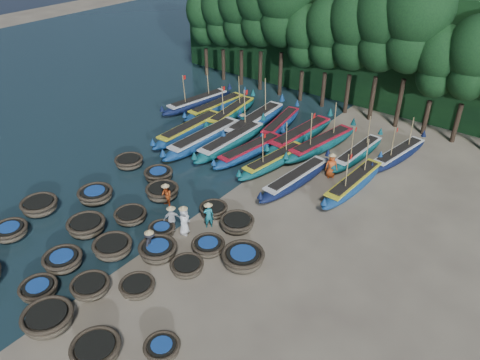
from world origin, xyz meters
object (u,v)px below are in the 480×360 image
Objects in this scene: coracle_14 at (187,267)px; coracle_17 at (162,230)px; long_boat_14 at (300,135)px; coracle_8 at (137,287)px; long_boat_5 at (251,150)px; long_boat_2 at (190,129)px; coracle_11 at (86,226)px; coracle_2 at (39,289)px; coracle_15 at (95,195)px; coracle_6 at (63,260)px; coracle_5 at (10,231)px; coracle_4 at (96,350)px; coracle_16 at (130,216)px; long_boat_9 at (198,102)px; coracle_7 at (90,286)px; long_boat_8 at (354,183)px; long_boat_12 at (255,121)px; coracle_18 at (208,246)px; long_boat_4 at (232,141)px; fisherman_1 at (209,214)px; fisherman_3 at (150,243)px; fisherman_5 at (243,123)px; coracle_13 at (158,250)px; coracle_21 at (159,175)px; fisherman_4 at (172,218)px; coracle_10 at (39,206)px; coracle_22 at (162,192)px; long_boat_15 at (321,144)px; coracle_20 at (129,162)px; coracle_23 at (214,210)px; long_boat_10 at (217,107)px; coracle_12 at (113,247)px; long_boat_7 at (296,179)px; coracle_24 at (237,223)px; fisherman_0 at (184,220)px; coracle_9 at (162,349)px; long_boat_16 at (358,153)px; long_boat_17 at (398,154)px; long_boat_11 at (231,113)px; long_boat_6 at (274,161)px; long_boat_13 at (280,124)px; coracle_3 at (48,319)px.

coracle_14 is 1.09× the size of coracle_17.
coracle_8 is at bearing -78.81° from long_boat_14.
long_boat_2 is at bearing -170.71° from long_boat_5.
long_boat_5 reaches higher than coracle_11.
coracle_15 is at bearing 123.07° from coracle_2.
coracle_5 is at bearing -175.60° from coracle_6.
coracle_4 is 9.52m from coracle_16.
coracle_7 is at bearing -51.50° from long_boat_9.
long_boat_12 is (-10.57, 3.62, 0.09)m from long_boat_8.
coracle_14 is at bearing -83.99° from coracle_18.
long_boat_4 is 1.09× the size of long_boat_9.
coracle_17 is 12.66m from long_boat_2.
long_boat_8 is 4.32× the size of fisherman_1.
coracle_8 is 2.80m from fisherman_3.
fisherman_5 is at bearing -10.08° from fisherman_3.
coracle_5 is at bearing -153.59° from coracle_13.
coracle_21 is 1.25× the size of fisherman_4.
coracle_7 is 1.11× the size of fisherman_5.
coracle_10 reaches higher than coracle_22.
long_boat_15 is (1.68, 19.72, 0.19)m from coracle_7.
fisherman_4 is at bearing 40.22° from coracle_11.
coracle_5 is 0.23× the size of long_boat_4.
coracle_11 reaches higher than coracle_20.
coracle_23 is 15.29m from long_boat_10.
coracle_4 is 1.00× the size of coracle_12.
long_boat_7 is (2.02, 10.60, 0.03)m from coracle_13.
coracle_12 is at bearing 83.39° from coracle_2.
coracle_24 is at bearing 3.93° from coracle_22.
coracle_9 is at bearing -162.85° from fisherman_0.
coracle_4 is at bearing -73.40° from long_boat_12.
long_boat_16 is at bearing 82.05° from coracle_8.
long_boat_11 is at bearing -163.79° from long_boat_17.
long_boat_6 is at bearing -77.87° from long_boat_14.
long_boat_11 is 2.68m from long_boat_12.
coracle_16 is at bearing 130.36° from coracle_4.
fisherman_0 reaches higher than long_boat_4.
coracle_4 is 0.29× the size of long_boat_15.
fisherman_4 is at bearing -43.09° from long_boat_9.
coracle_6 is (4.48, 0.34, 0.02)m from coracle_5.
long_boat_2 is 1.13× the size of long_boat_5.
fisherman_4 is at bearing 25.45° from coracle_10.
fisherman_3 reaches higher than coracle_22.
fisherman_4 is at bearing 75.72° from coracle_17.
long_boat_6 is 6.17m from long_boat_13.
coracle_23 is at bearing 173.98° from coracle_24.
coracle_4 is (3.02, 0.27, -0.04)m from coracle_3.
coracle_8 is 0.87× the size of coracle_16.
coracle_12 is at bearing -71.74° from coracle_22.
coracle_16 is 0.22× the size of long_boat_12.
coracle_13 is 16.79m from long_boat_16.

